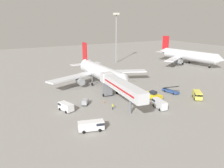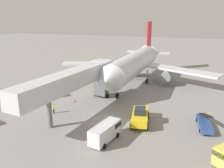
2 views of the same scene
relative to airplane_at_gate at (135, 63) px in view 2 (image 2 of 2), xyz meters
name	(u,v)px [view 2 (image 2 of 2)]	position (x,y,z in m)	size (l,w,h in m)	color
ground_plane	(108,120)	(1.72, -22.14, -4.78)	(300.00, 300.00, 0.00)	gray
airplane_at_gate	(135,63)	(0.00, 0.00, 0.00)	(38.92, 36.67, 14.06)	silver
jet_bridge	(76,80)	(-4.55, -20.58, 0.77)	(5.87, 23.72, 7.30)	silver
pushback_tug	(140,116)	(6.55, -21.39, -3.58)	(3.47, 6.37, 2.58)	yellow
belt_loader_truck	(205,123)	(15.65, -19.47, -4.03)	(2.47, 6.08, 2.94)	#2D4C8E
service_van_mid_right	(106,131)	(3.62, -27.88, -3.47)	(2.75, 5.50, 2.30)	silver
service_van_rear_left	(22,90)	(-18.75, -17.24, -3.58)	(3.10, 4.97, 2.09)	white
baggage_cart_rear_right	(52,93)	(-12.68, -15.93, -3.91)	(2.74, 2.99, 1.57)	#38383D
ground_crew_worker_foreground	(54,108)	(-7.76, -22.63, -3.90)	(0.43, 0.43, 1.66)	#1E2333
safety_cone_alpha	(74,100)	(-7.19, -16.75, -4.47)	(0.41, 0.41, 0.63)	black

